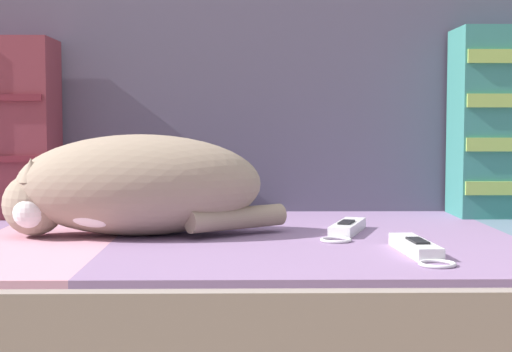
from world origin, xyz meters
TOP-DOWN VIEW (x-y plane):
  - couch at (0.00, 0.11)m, footprint 2.05×0.88m
  - sofa_backrest at (0.00, 0.48)m, footprint 2.01×0.14m
  - sleeping_cat at (-0.09, 0.07)m, footprint 0.46×0.24m
  - game_remote_near at (0.27, 0.09)m, footprint 0.10×0.20m
  - game_remote_far at (0.34, -0.12)m, footprint 0.06×0.21m

SIDE VIEW (x-z plane):
  - couch at x=0.00m, z-range 0.00..0.34m
  - game_remote_near at x=0.27m, z-range 0.34..0.36m
  - game_remote_far at x=0.34m, z-range 0.34..0.36m
  - sleeping_cat at x=-0.09m, z-range 0.33..0.50m
  - sofa_backrest at x=0.00m, z-range 0.34..0.85m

